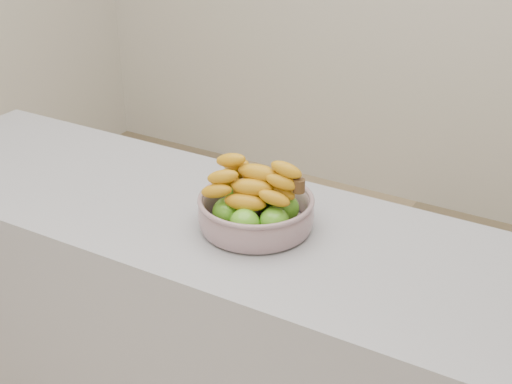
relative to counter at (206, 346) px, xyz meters
The scene contains 2 objects.
counter is the anchor object (origin of this frame).
fruit_bowl 0.53m from the counter, ahead, with size 0.29×0.29×0.18m.
Camera 1 is at (0.95, -1.38, 1.80)m, focal length 50.00 mm.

